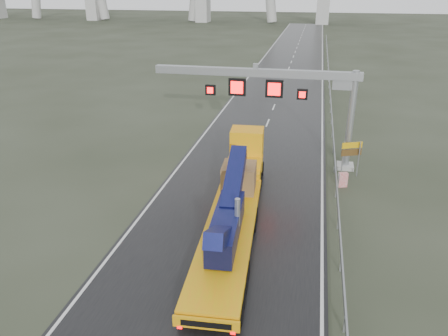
% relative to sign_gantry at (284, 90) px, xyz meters
% --- Properties ---
extents(ground, '(400.00, 400.00, 0.00)m').
position_rel_sign_gantry_xyz_m(ground, '(-2.10, -17.99, -5.61)').
color(ground, '#2B3122').
rests_on(ground, ground).
extents(road, '(11.00, 200.00, 0.02)m').
position_rel_sign_gantry_xyz_m(road, '(-2.10, 22.01, -5.60)').
color(road, black).
rests_on(road, ground).
extents(guardrail, '(0.20, 140.00, 1.40)m').
position_rel_sign_gantry_xyz_m(guardrail, '(4.00, 12.01, -4.91)').
color(guardrail, gray).
rests_on(guardrail, ground).
extents(sign_gantry, '(14.90, 1.20, 7.42)m').
position_rel_sign_gantry_xyz_m(sign_gantry, '(0.00, 0.00, 0.00)').
color(sign_gantry, '#B9B8B4').
rests_on(sign_gantry, ground).
extents(heavy_haul_truck, '(3.54, 17.27, 4.03)m').
position_rel_sign_gantry_xyz_m(heavy_haul_truck, '(-1.86, -8.51, -4.05)').
color(heavy_haul_truck, orange).
rests_on(heavy_haul_truck, ground).
extents(exit_sign_pair, '(1.40, 0.64, 2.56)m').
position_rel_sign_gantry_xyz_m(exit_sign_pair, '(5.00, -1.32, -3.82)').
color(exit_sign_pair, '#969A9E').
rests_on(exit_sign_pair, ground).
extents(striped_barrier, '(0.66, 0.49, 1.01)m').
position_rel_sign_gantry_xyz_m(striped_barrier, '(4.45, -3.32, -5.11)').
color(striped_barrier, red).
rests_on(striped_barrier, ground).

